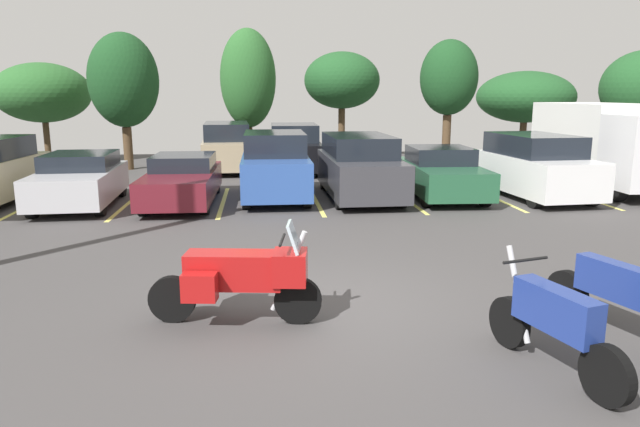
{
  "coord_description": "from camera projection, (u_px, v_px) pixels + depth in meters",
  "views": [
    {
      "loc": [
        -1.03,
        -7.97,
        3.04
      ],
      "look_at": [
        0.06,
        2.35,
        0.87
      ],
      "focal_mm": 32.57,
      "sensor_mm": 36.0,
      "label": 1
    }
  ],
  "objects": [
    {
      "name": "tree_right",
      "position": [
        43.0,
        93.0,
        25.2
      ],
      "size": [
        4.07,
        4.07,
        4.32
      ],
      "color": "#4C3823",
      "rests_on": "ground"
    },
    {
      "name": "tree_far_left",
      "position": [
        124.0,
        81.0,
        22.74
      ],
      "size": [
        2.72,
        2.72,
        5.35
      ],
      "color": "#4C3823",
      "rests_on": "ground"
    },
    {
      "name": "tree_far_right",
      "position": [
        449.0,
        78.0,
        24.42
      ],
      "size": [
        2.42,
        2.42,
        5.23
      ],
      "color": "#4C3823",
      "rests_on": "ground"
    },
    {
      "name": "tree_left",
      "position": [
        248.0,
        79.0,
        26.25
      ],
      "size": [
        2.52,
        2.52,
        5.88
      ],
      "color": "#4C3823",
      "rests_on": "ground"
    },
    {
      "name": "car_far_black",
      "position": [
        294.0,
        149.0,
        22.71
      ],
      "size": [
        2.0,
        4.47,
        1.84
      ],
      "color": "black",
      "rests_on": "ground"
    },
    {
      "name": "car_charcoal",
      "position": [
        359.0,
        167.0,
        17.01
      ],
      "size": [
        2.0,
        4.87,
        1.83
      ],
      "color": "#38383D",
      "rests_on": "ground"
    },
    {
      "name": "car_white",
      "position": [
        535.0,
        166.0,
        17.02
      ],
      "size": [
        2.22,
        4.45,
        1.85
      ],
      "color": "white",
      "rests_on": "ground"
    },
    {
      "name": "tree_center_left",
      "position": [
        525.0,
        97.0,
        28.74
      ],
      "size": [
        4.76,
        4.76,
        4.09
      ],
      "color": "#4C3823",
      "rests_on": "ground"
    },
    {
      "name": "motorcycle_touring",
      "position": [
        242.0,
        276.0,
        7.7
      ],
      "size": [
        2.33,
        1.01,
        1.39
      ],
      "color": "black",
      "rests_on": "ground"
    },
    {
      "name": "ground",
      "position": [
        333.0,
        308.0,
        8.5
      ],
      "size": [
        44.0,
        44.0,
        0.1
      ],
      "primitive_type": "cube",
      "color": "#423F3F"
    },
    {
      "name": "car_blue",
      "position": [
        275.0,
        166.0,
        16.83
      ],
      "size": [
        1.9,
        4.28,
        1.91
      ],
      "color": "#2D519E",
      "rests_on": "ground"
    },
    {
      "name": "car_green",
      "position": [
        441.0,
        173.0,
        17.15
      ],
      "size": [
        2.06,
        4.5,
        1.46
      ],
      "color": "#235638",
      "rests_on": "ground"
    },
    {
      "name": "car_far_tan",
      "position": [
        227.0,
        147.0,
        22.97
      ],
      "size": [
        2.05,
        4.7,
        1.88
      ],
      "color": "tan",
      "rests_on": "ground"
    },
    {
      "name": "parking_stripes",
      "position": [
        270.0,
        201.0,
        16.61
      ],
      "size": [
        18.58,
        4.77,
        0.01
      ],
      "color": "#EAE066",
      "rests_on": "ground"
    },
    {
      "name": "car_silver",
      "position": [
        80.0,
        180.0,
        15.75
      ],
      "size": [
        2.06,
        4.28,
        1.43
      ],
      "color": "#B7B7BC",
      "rests_on": "ground"
    },
    {
      "name": "motorcycle_second",
      "position": [
        554.0,
        323.0,
        6.33
      ],
      "size": [
        0.77,
        2.04,
        1.26
      ],
      "color": "black",
      "rests_on": "ground"
    },
    {
      "name": "car_maroon",
      "position": [
        183.0,
        180.0,
        16.21
      ],
      "size": [
        1.87,
        4.75,
        1.32
      ],
      "color": "maroon",
      "rests_on": "ground"
    },
    {
      "name": "tree_rear",
      "position": [
        342.0,
        81.0,
        27.27
      ],
      "size": [
        3.55,
        3.55,
        4.93
      ],
      "color": "#4C3823",
      "rests_on": "ground"
    },
    {
      "name": "box_truck",
      "position": [
        607.0,
        143.0,
        18.52
      ],
      "size": [
        2.44,
        6.31,
        2.7
      ],
      "color": "silver",
      "rests_on": "ground"
    },
    {
      "name": "motorcycle_third",
      "position": [
        621.0,
        297.0,
        7.17
      ],
      "size": [
        0.88,
        2.22,
        1.31
      ],
      "color": "black",
      "rests_on": "ground"
    }
  ]
}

